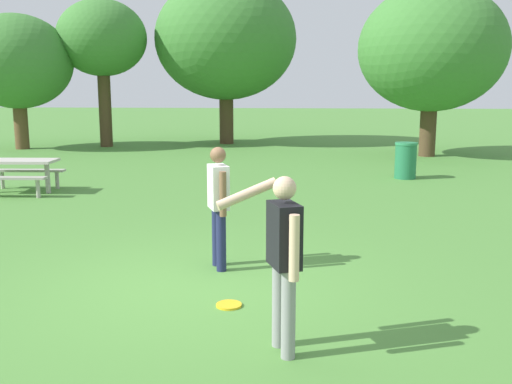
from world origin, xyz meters
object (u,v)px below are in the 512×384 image
(person_thrower, at_px, (283,251))
(person_catcher, at_px, (218,199))
(tree_tall_left, at_px, (17,62))
(tree_far_right, at_px, (226,40))
(tree_broad_center, at_px, (102,39))
(tree_slender_mid, at_px, (432,49))
(picnic_table_near, at_px, (18,169))
(frisbee, at_px, (229,305))
(trash_can_further_along, at_px, (406,160))

(person_thrower, bearing_deg, person_catcher, 110.92)
(tree_tall_left, bearing_deg, tree_far_right, 20.20)
(tree_tall_left, distance_m, tree_broad_center, 3.34)
(tree_tall_left, relative_size, tree_slender_mid, 0.88)
(picnic_table_near, bearing_deg, tree_slender_mid, 36.88)
(tree_tall_left, xyz_separation_m, tree_slender_mid, (15.34, -1.17, 0.34))
(tree_broad_center, height_order, tree_slender_mid, tree_slender_mid)
(person_catcher, relative_size, frisbee, 5.71)
(person_catcher, distance_m, tree_far_right, 17.81)
(frisbee, relative_size, tree_tall_left, 0.06)
(picnic_table_near, height_order, tree_broad_center, tree_broad_center)
(tree_broad_center, xyz_separation_m, tree_slender_mid, (12.35, -2.34, -0.58))
(picnic_table_near, bearing_deg, tree_broad_center, 98.29)
(person_thrower, relative_size, tree_broad_center, 0.28)
(person_thrower, bearing_deg, tree_broad_center, 113.42)
(picnic_table_near, bearing_deg, frisbee, -49.11)
(person_thrower, height_order, tree_tall_left, tree_tall_left)
(trash_can_further_along, height_order, tree_tall_left, tree_tall_left)
(trash_can_further_along, height_order, tree_broad_center, tree_broad_center)
(person_catcher, xyz_separation_m, picnic_table_near, (-5.39, 5.21, -0.38))
(person_thrower, distance_m, frisbee, 1.57)
(tree_far_right, distance_m, tree_slender_mid, 8.65)
(person_catcher, bearing_deg, picnic_table_near, 135.98)
(picnic_table_near, xyz_separation_m, tree_tall_left, (-4.52, 9.30, 2.78))
(tree_broad_center, bearing_deg, tree_far_right, 19.49)
(frisbee, xyz_separation_m, trash_can_further_along, (3.51, 9.50, 0.47))
(trash_can_further_along, height_order, tree_far_right, tree_far_right)
(tree_far_right, bearing_deg, person_thrower, -81.01)
(picnic_table_near, bearing_deg, tree_tall_left, 115.91)
(frisbee, xyz_separation_m, tree_tall_left, (-10.21, 15.88, 3.33))
(picnic_table_near, xyz_separation_m, tree_broad_center, (-1.52, 10.46, 3.70))
(frisbee, height_order, tree_far_right, tree_far_right)
(person_thrower, height_order, frisbee, person_thrower)
(tree_slender_mid, bearing_deg, picnic_table_near, -143.12)
(person_thrower, bearing_deg, frisbee, 120.23)
(person_catcher, bearing_deg, trash_can_further_along, 64.83)
(person_catcher, xyz_separation_m, tree_slender_mid, (5.44, 13.33, 2.73))
(trash_can_further_along, xyz_separation_m, tree_slender_mid, (1.62, 5.21, 3.19))
(person_catcher, height_order, tree_far_right, tree_far_right)
(person_thrower, distance_m, trash_can_further_along, 10.98)
(tree_slender_mid, bearing_deg, person_thrower, -105.90)
(tree_broad_center, bearing_deg, person_catcher, -66.19)
(tree_slender_mid, bearing_deg, frisbee, -109.24)
(tree_broad_center, distance_m, tree_far_right, 5.01)
(tree_broad_center, bearing_deg, frisbee, -67.04)
(person_thrower, bearing_deg, trash_can_further_along, 74.77)
(person_thrower, height_order, picnic_table_near, person_thrower)
(trash_can_further_along, relative_size, tree_broad_center, 0.17)
(person_catcher, relative_size, tree_broad_center, 0.28)
(tree_far_right, bearing_deg, tree_broad_center, -160.51)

